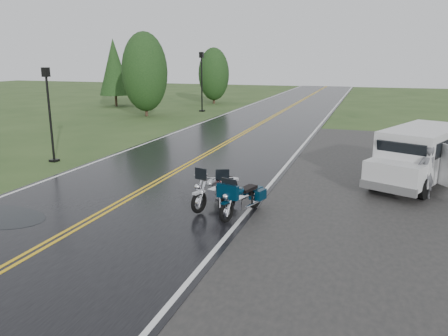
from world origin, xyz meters
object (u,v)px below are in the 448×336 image
van_white (376,161)px  person_at_van (426,174)px  motorcycle_silver (199,194)px  lamp_post_near_left (50,115)px  lamp_post_far_left (202,82)px  motorcycle_red (223,195)px  motorcycle_teal (227,203)px

van_white → person_at_van: van_white is taller
motorcycle_silver → lamp_post_near_left: (-8.18, 4.06, 1.33)m
van_white → person_at_van: (1.43, -0.54, -0.16)m
motorcycle_silver → lamp_post_near_left: lamp_post_near_left is taller
motorcycle_silver → person_at_van: (5.99, 3.46, 0.20)m
motorcycle_silver → lamp_post_far_left: 24.38m
motorcycle_red → motorcycle_silver: size_ratio=0.98×
motorcycle_silver → lamp_post_far_left: (-8.82, 22.66, 1.76)m
motorcycle_silver → van_white: size_ratio=0.42×
motorcycle_red → motorcycle_teal: (0.31, -0.58, -0.03)m
person_at_van → lamp_post_far_left: (-14.82, 19.19, 1.56)m
motorcycle_red → lamp_post_far_left: bearing=90.8°
motorcycle_teal → motorcycle_silver: size_ratio=0.94×
lamp_post_near_left → lamp_post_far_left: 18.61m
motorcycle_red → lamp_post_far_left: lamp_post_far_left is taller
motorcycle_red → person_at_van: person_at_van is taller
lamp_post_far_left → lamp_post_near_left: bearing=-88.0°
van_white → motorcycle_silver: bearing=-115.0°
van_white → person_at_van: size_ratio=3.04×
motorcycle_red → lamp_post_far_left: 24.47m
motorcycle_silver → person_at_van: size_ratio=1.27×
lamp_post_near_left → motorcycle_teal: bearing=-26.2°
van_white → lamp_post_far_left: lamp_post_far_left is taller
motorcycle_teal → lamp_post_near_left: (-9.12, 4.48, 1.37)m
person_at_van → lamp_post_far_left: lamp_post_far_left is taller
motorcycle_red → person_at_van: bearing=9.7°
motorcycle_red → motorcycle_teal: bearing=-84.2°
van_white → person_at_van: bearing=3.2°
motorcycle_silver → lamp_post_near_left: size_ratio=0.54×
motorcycle_teal → person_at_van: size_ratio=1.19×
motorcycle_silver → person_at_van: bearing=47.1°
person_at_van → lamp_post_far_left: size_ratio=0.35×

